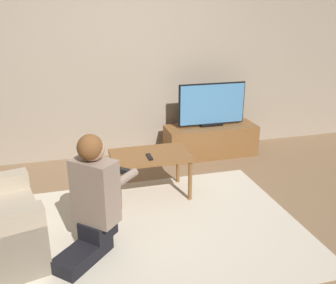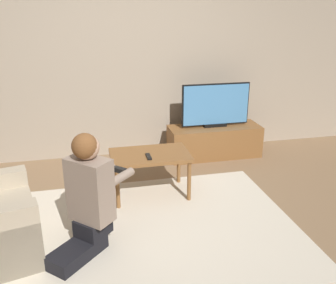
{
  "view_description": "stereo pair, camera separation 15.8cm",
  "coord_description": "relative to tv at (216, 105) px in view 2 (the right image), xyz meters",
  "views": [
    {
      "loc": [
        -0.64,
        -2.77,
        1.86
      ],
      "look_at": [
        0.31,
        0.71,
        0.55
      ],
      "focal_mm": 40.0,
      "sensor_mm": 36.0,
      "label": 1
    },
    {
      "loc": [
        -0.49,
        -2.8,
        1.86
      ],
      "look_at": [
        0.31,
        0.71,
        0.55
      ],
      "focal_mm": 40.0,
      "sensor_mm": 36.0,
      "label": 2
    }
  ],
  "objects": [
    {
      "name": "person_kneeling",
      "position": [
        -1.64,
        -1.71,
        -0.2
      ],
      "size": [
        0.76,
        0.77,
        0.97
      ],
      "rotation": [
        0.0,
        0.0,
        2.37
      ],
      "color": "black",
      "rests_on": "rug"
    },
    {
      "name": "coffee_table",
      "position": [
        -1.01,
        -0.91,
        -0.27
      ],
      "size": [
        0.79,
        0.5,
        0.47
      ],
      "color": "brown",
      "rests_on": "ground_plane"
    },
    {
      "name": "tv",
      "position": [
        0.0,
        0.0,
        0.0
      ],
      "size": [
        0.88,
        0.08,
        0.56
      ],
      "color": "black",
      "rests_on": "tv_stand"
    },
    {
      "name": "wall_back",
      "position": [
        -1.12,
        0.37,
        0.61
      ],
      "size": [
        10.0,
        0.06,
        2.6
      ],
      "color": "tan",
      "rests_on": "ground_plane"
    },
    {
      "name": "rug",
      "position": [
        -1.12,
        -1.56,
        -0.68
      ],
      "size": [
        2.57,
        1.93,
        0.02
      ],
      "color": "beige",
      "rests_on": "ground_plane"
    },
    {
      "name": "tv_stand",
      "position": [
        0.0,
        -0.0,
        -0.49
      ],
      "size": [
        1.19,
        0.43,
        0.4
      ],
      "color": "brown",
      "rests_on": "ground_plane"
    },
    {
      "name": "remote",
      "position": [
        -1.05,
        -1.01,
        -0.21
      ],
      "size": [
        0.04,
        0.15,
        0.02
      ],
      "color": "black",
      "rests_on": "coffee_table"
    },
    {
      "name": "ground_plane",
      "position": [
        -1.12,
        -1.56,
        -0.69
      ],
      "size": [
        10.0,
        10.0,
        0.0
      ],
      "primitive_type": "plane",
      "color": "#896B4C"
    }
  ]
}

